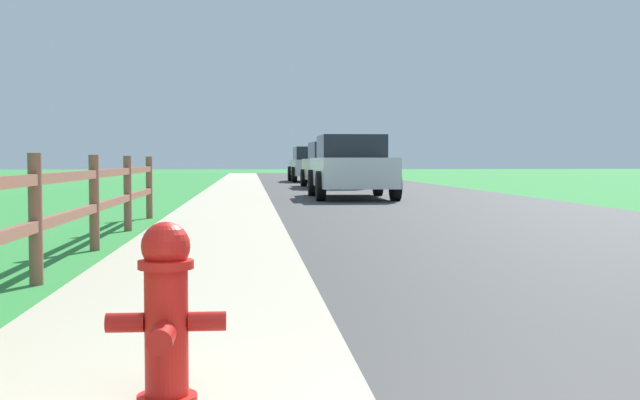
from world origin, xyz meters
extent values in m
plane|color=#30863A|center=(0.00, 25.00, 0.00)|extent=(120.00, 120.00, 0.00)
cube|color=#383838|center=(3.50, 27.00, 0.00)|extent=(7.00, 66.00, 0.01)
cube|color=#B1A88F|center=(-3.00, 27.00, 0.00)|extent=(6.00, 66.00, 0.01)
cube|color=#30863A|center=(-4.50, 27.00, 0.01)|extent=(5.00, 66.00, 0.00)
cylinder|color=red|center=(-0.87, 1.74, 0.30)|extent=(0.18, 0.18, 0.59)
cylinder|color=red|center=(-0.87, 1.74, 0.01)|extent=(0.25, 0.25, 0.03)
cylinder|color=red|center=(-0.87, 1.74, 0.57)|extent=(0.23, 0.23, 0.03)
sphere|color=red|center=(-0.87, 1.74, 0.65)|extent=(0.20, 0.20, 0.20)
cube|color=#A91511|center=(-0.87, 1.74, 0.72)|extent=(0.04, 0.04, 0.04)
cylinder|color=#A91511|center=(-1.04, 1.74, 0.34)|extent=(0.16, 0.08, 0.08)
cylinder|color=#A91511|center=(-0.70, 1.74, 0.34)|extent=(0.16, 0.08, 0.08)
cylinder|color=#A91511|center=(-0.87, 1.56, 0.31)|extent=(0.10, 0.19, 0.10)
cylinder|color=brown|center=(-2.22, 5.02, 0.53)|extent=(0.11, 0.11, 1.06)
cylinder|color=brown|center=(-2.22, 7.51, 0.53)|extent=(0.11, 0.11, 1.06)
cylinder|color=brown|center=(-2.22, 10.01, 0.53)|extent=(0.11, 0.11, 1.06)
cylinder|color=brown|center=(-2.22, 12.50, 0.53)|extent=(0.11, 0.11, 1.06)
cube|color=brown|center=(-2.22, 6.27, 0.48)|extent=(0.07, 12.46, 0.09)
cube|color=brown|center=(-2.22, 6.27, 0.85)|extent=(0.07, 12.46, 0.09)
cube|color=white|center=(2.14, 19.71, 0.68)|extent=(1.87, 4.66, 0.74)
cube|color=#1E232B|center=(2.14, 19.88, 1.35)|extent=(1.64, 2.40, 0.59)
cylinder|color=black|center=(3.05, 18.26, 0.36)|extent=(0.23, 0.73, 0.73)
cylinder|color=black|center=(1.21, 18.27, 0.36)|extent=(0.23, 0.73, 0.73)
cylinder|color=black|center=(3.07, 21.14, 0.36)|extent=(0.23, 0.73, 0.73)
cylinder|color=black|center=(1.23, 21.16, 0.36)|extent=(0.23, 0.73, 0.73)
cube|color=#C6B793|center=(2.47, 27.99, 0.66)|extent=(1.92, 4.68, 0.76)
cube|color=#1E232B|center=(2.48, 27.75, 1.33)|extent=(1.64, 2.38, 0.59)
cylinder|color=black|center=(3.40, 26.58, 0.32)|extent=(0.24, 0.65, 0.64)
cylinder|color=black|center=(1.62, 26.53, 0.32)|extent=(0.24, 0.65, 0.64)
cylinder|color=black|center=(3.32, 29.45, 0.32)|extent=(0.24, 0.65, 0.64)
cylinder|color=black|center=(1.54, 29.40, 0.32)|extent=(0.24, 0.65, 0.64)
cube|color=#B7BABF|center=(2.40, 35.98, 0.65)|extent=(1.99, 4.34, 0.71)
cube|color=#1E232B|center=(2.40, 36.01, 1.30)|extent=(1.73, 2.39, 0.59)
cylinder|color=black|center=(3.38, 34.66, 0.34)|extent=(0.23, 0.69, 0.69)
cylinder|color=black|center=(1.46, 34.63, 0.34)|extent=(0.23, 0.69, 0.69)
cylinder|color=black|center=(3.34, 37.33, 0.34)|extent=(0.23, 0.69, 0.69)
cylinder|color=black|center=(1.42, 37.30, 0.34)|extent=(0.23, 0.69, 0.69)
camera|label=1|loc=(-0.52, -1.68, 1.01)|focal=46.27mm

